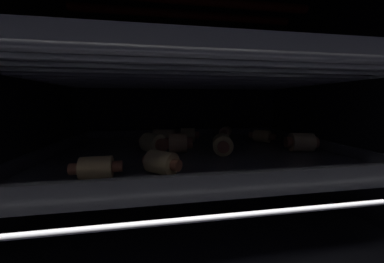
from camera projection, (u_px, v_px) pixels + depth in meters
The scene contains 27 objects.
ground_plane at pixel (194, 212), 39.21cm from camera, with size 59.75×47.39×1.20cm, color black.
oven_wall_back at pixel (180, 102), 58.84cm from camera, with size 59.75×1.20×40.60cm, color black.
oven_wall_left at pixel (8, 102), 31.59cm from camera, with size 1.20×44.99×40.60cm, color black.
oven_wall_right at pixel (338, 102), 40.95cm from camera, with size 1.20×44.99×40.60cm, color black.
oven_rack_lower at pixel (194, 157), 37.69cm from camera, with size 54.48×44.09×0.52cm.
baking_tray_lower at pixel (194, 152), 37.56cm from camera, with size 48.83×35.14×2.69cm.
pig_in_blanket_lower_0 at pixel (262, 136), 45.08cm from camera, with size 4.98×4.97×2.70cm.
pig_in_blanket_lower_1 at pixel (188, 135), 45.36cm from camera, with size 5.20×3.45×3.11cm.
pig_in_blanket_lower_2 at pixel (164, 137), 41.54cm from camera, with size 6.22×4.31×3.30cm.
pig_in_blanket_lower_3 at pixel (226, 132), 51.74cm from camera, with size 3.89×5.21×2.65cm.
pig_in_blanket_lower_4 at pixel (301, 142), 36.42cm from camera, with size 5.70×4.01×3.33cm.
pig_in_blanket_lower_5 at pixel (153, 143), 35.59cm from camera, with size 5.28×5.89×3.36cm.
pig_in_blanket_lower_6 at pixel (178, 143), 35.70cm from camera, with size 5.20×3.48×3.33cm.
pig_in_blanket_lower_7 at pixel (222, 144), 34.63cm from camera, with size 4.07×5.34×3.33cm.
pig_in_blanket_lower_8 at pixel (97, 168), 23.33cm from camera, with size 5.68×2.79×2.62cm.
pig_in_blanket_lower_9 at pixel (162, 163), 24.90cm from camera, with size 4.82×4.35×2.85cm.
oven_rack_upper at pixel (194, 80), 35.74cm from camera, with size 54.49×44.09×0.54cm.
baking_tray_upper at pixel (194, 75), 35.63cm from camera, with size 48.83×35.14×2.40cm.
pig_in_blanket_upper_0 at pixel (185, 54), 27.08cm from camera, with size 5.63×4.04×3.11cm.
pig_in_blanket_upper_1 at pixel (249, 70), 39.42cm from camera, with size 2.84×5.35×2.68cm.
pig_in_blanket_upper_2 at pixel (137, 66), 36.03cm from camera, with size 5.22×4.58×3.31cm.
pig_in_blanket_upper_3 at pixel (162, 64), 32.94cm from camera, with size 4.94×4.89×2.85cm.
pig_in_blanket_upper_4 at pixel (114, 73), 42.71cm from camera, with size 4.99×3.55×2.59cm.
pig_in_blanket_upper_5 at pixel (196, 77), 49.98cm from camera, with size 5.58×3.57×2.98cm.
pig_in_blanket_upper_6 at pixel (210, 72), 41.22cm from camera, with size 3.00×6.00×2.45cm.
pig_in_blanket_upper_7 at pixel (162, 46), 22.09cm from camera, with size 5.67×2.86×2.57cm.
pig_in_blanket_upper_8 at pixel (272, 65), 35.47cm from camera, with size 3.19×6.24×3.16cm.
Camera 1 is at (-6.27, -36.11, 20.18)cm, focal length 19.15 mm.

